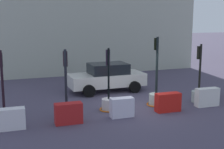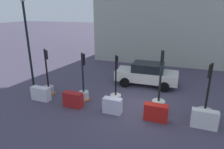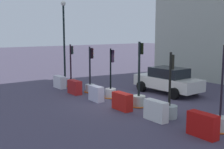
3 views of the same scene
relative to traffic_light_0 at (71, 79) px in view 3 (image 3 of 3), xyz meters
The scene contains 15 objects.
ground_plane 5.78m from the traffic_light_0, ahead, with size 120.00×120.00×0.00m, color #484155.
traffic_light_0 is the anchor object (origin of this frame).
traffic_light_1 2.53m from the traffic_light_0, ahead, with size 0.75×0.75×2.87m.
traffic_light_2 4.50m from the traffic_light_0, ahead, with size 0.85×0.85×2.84m.
traffic_light_3 6.92m from the traffic_light_0, ahead, with size 0.91×0.91×3.28m.
traffic_light_4 9.18m from the traffic_light_0, ahead, with size 0.71×0.71×2.90m.
traffic_light_5 11.50m from the traffic_light_0, ahead, with size 0.80×0.80×3.28m.
construction_barrier_0 0.98m from the traffic_light_0, 80.59° to the right, with size 1.17×0.47×0.81m.
construction_barrier_1 2.62m from the traffic_light_0, 24.22° to the right, with size 1.10×0.49×0.84m.
construction_barrier_2 4.80m from the traffic_light_0, 12.50° to the right, with size 1.00×0.45×0.83m.
construction_barrier_3 7.00m from the traffic_light_0, ahead, with size 1.15×0.48×0.84m.
construction_barrier_4 9.15m from the traffic_light_0, ahead, with size 1.16×0.43×0.87m.
construction_barrier_5 11.50m from the traffic_light_0, ahead, with size 1.17×0.44×0.88m.
car_white_van 6.73m from the traffic_light_0, 32.56° to the left, with size 4.32×2.16×1.60m.
street_lamp_post 3.50m from the traffic_light_0, 169.84° to the left, with size 0.36×0.36×5.97m.
Camera 3 is at (11.53, -9.44, 3.75)m, focal length 45.36 mm.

